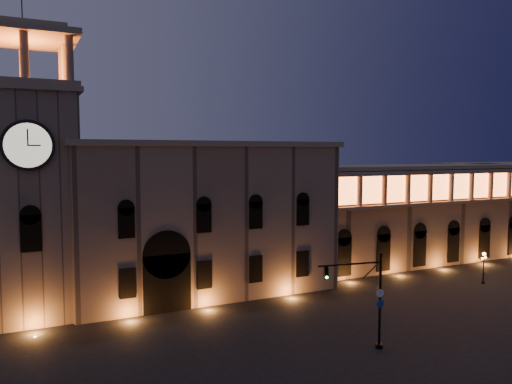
# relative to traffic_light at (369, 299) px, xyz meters

# --- Properties ---
(ground) EXTENTS (160.00, 160.00, 0.00)m
(ground) POSITION_rel_traffic_light_xyz_m (-4.43, 0.71, -4.29)
(ground) COLOR black
(ground) RESTS_ON ground
(government_building) EXTENTS (30.80, 12.80, 17.60)m
(government_building) POSITION_rel_traffic_light_xyz_m (-6.51, 22.65, 4.48)
(government_building) COLOR #7A6250
(government_building) RESTS_ON ground
(clock_tower) EXTENTS (9.80, 9.80, 32.40)m
(clock_tower) POSITION_rel_traffic_light_xyz_m (-24.93, 21.69, 8.21)
(clock_tower) COLOR #7A6250
(clock_tower) RESTS_ON ground
(colonnade_wing) EXTENTS (40.60, 11.50, 14.50)m
(colonnade_wing) POSITION_rel_traffic_light_xyz_m (27.57, 24.63, 3.05)
(colonnade_wing) COLOR #765E4B
(colonnade_wing) RESTS_ON ground
(secondary_building) EXTENTS (20.00, 12.00, 14.00)m
(secondary_building) POSITION_rel_traffic_light_xyz_m (53.57, 30.71, 2.71)
(secondary_building) COLOR #765E4B
(secondary_building) RESTS_ON ground
(traffic_light) EXTENTS (5.91, 1.20, 8.16)m
(traffic_light) POSITION_rel_traffic_light_xyz_m (0.00, 0.00, 0.00)
(traffic_light) COLOR black
(traffic_light) RESTS_ON ground
(street_lamp_near) EXTENTS (1.31, 0.61, 3.95)m
(street_lamp_near) POSITION_rel_traffic_light_xyz_m (26.23, 10.62, -1.93)
(street_lamp_near) COLOR black
(street_lamp_near) RESTS_ON ground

